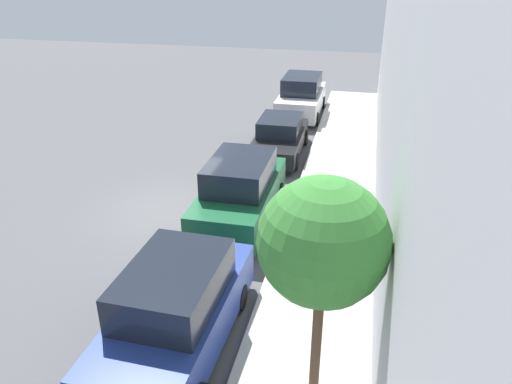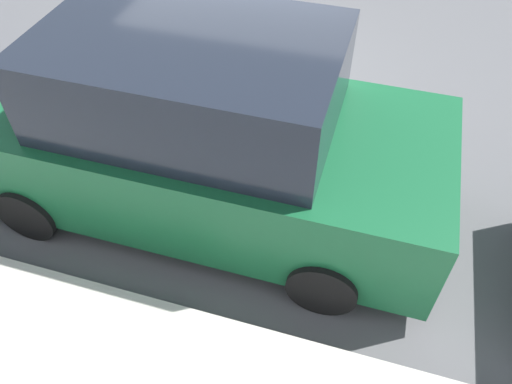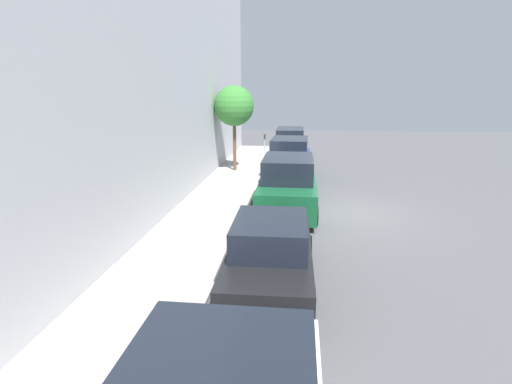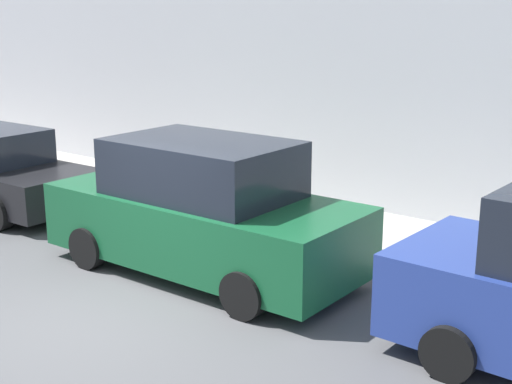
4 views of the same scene
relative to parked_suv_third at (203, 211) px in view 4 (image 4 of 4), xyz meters
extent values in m
plane|color=#515154|center=(-2.10, -0.01, -0.93)|extent=(60.00, 60.00, 0.00)
cube|color=#B2ADA3|center=(2.71, -0.01, -0.86)|extent=(2.63, 32.00, 0.15)
cylinder|color=black|center=(-0.82, -4.14, -0.63)|extent=(0.22, 0.61, 0.61)
cylinder|color=black|center=(1.04, -4.14, -0.63)|extent=(0.22, 0.61, 0.61)
cube|color=#14512D|center=(0.00, 0.00, -0.23)|extent=(1.98, 4.81, 0.96)
cube|color=black|center=(0.00, 0.00, 0.65)|extent=(1.73, 2.61, 0.80)
cylinder|color=black|center=(-0.93, 1.49, -0.62)|extent=(0.22, 0.63, 0.63)
cylinder|color=black|center=(0.93, 1.49, -0.62)|extent=(0.22, 0.63, 0.63)
cylinder|color=black|center=(-0.93, -1.49, -0.62)|extent=(0.22, 0.63, 0.63)
cylinder|color=black|center=(0.93, -1.49, -0.62)|extent=(0.22, 0.63, 0.63)
cylinder|color=black|center=(1.04, 4.22, -0.62)|extent=(0.22, 0.63, 0.63)
camera|label=1|loc=(3.42, -13.05, 6.45)|focal=35.00mm
camera|label=2|loc=(3.42, 1.62, 3.13)|focal=35.00mm
camera|label=3|loc=(-0.40, 13.92, 3.34)|focal=28.00mm
camera|label=4|loc=(-7.42, -6.66, 2.84)|focal=50.00mm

